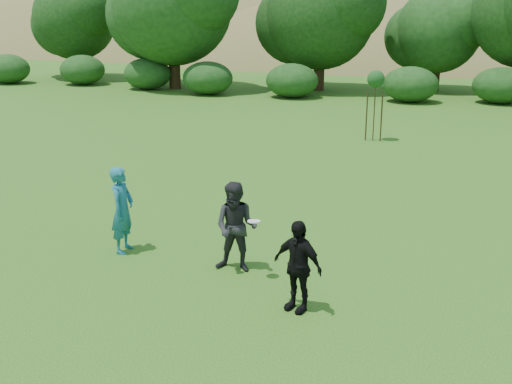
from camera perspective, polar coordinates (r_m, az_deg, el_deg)
ground at (r=13.18m, az=-3.95°, el=-8.20°), size 120.00×120.00×0.00m
player_teal at (r=14.79m, az=-11.80°, el=-1.56°), size 0.52×0.75×1.99m
player_grey at (r=13.47m, az=-1.77°, el=-3.15°), size 0.97×0.77×1.94m
player_black at (r=11.83m, az=3.70°, el=-6.56°), size 1.11×0.77×1.76m
frisbee at (r=12.94m, az=-0.17°, el=-2.63°), size 0.27×0.27×0.05m
sapling at (r=26.32m, az=10.61°, el=9.66°), size 0.70×0.70×2.85m
hillside at (r=81.62m, az=13.53°, el=3.93°), size 150.00×72.00×52.00m
tree_row at (r=39.81m, az=16.27°, el=15.17°), size 53.92×10.38×9.62m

